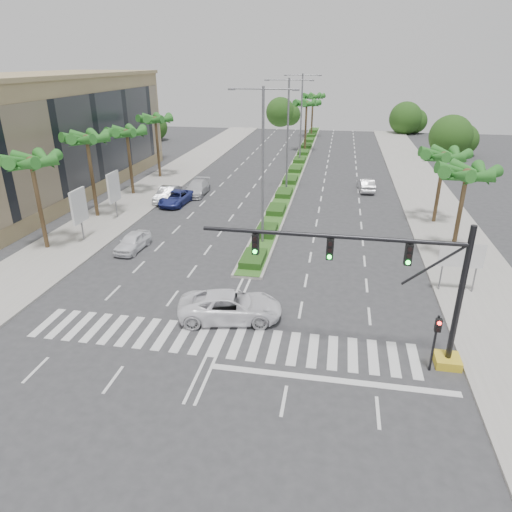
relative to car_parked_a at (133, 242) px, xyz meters
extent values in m
plane|color=#333335|center=(9.74, -10.97, -0.69)|extent=(160.00, 160.00, 0.00)
cube|color=gray|center=(24.94, 9.03, -0.61)|extent=(6.00, 120.00, 0.15)
cube|color=gray|center=(-5.46, 9.03, -0.61)|extent=(6.00, 120.00, 0.15)
cube|color=gray|center=(9.74, 34.03, -0.59)|extent=(2.20, 75.00, 0.20)
cube|color=#2A581E|center=(9.74, 34.03, -0.47)|extent=(1.80, 75.00, 0.04)
cube|color=tan|center=(-16.26, 15.03, 5.31)|extent=(12.00, 36.00, 12.00)
cube|color=gold|center=(21.24, -10.97, -0.46)|extent=(1.20, 1.20, 0.45)
cylinder|color=black|center=(21.24, -10.97, 3.01)|extent=(0.28, 0.28, 7.00)
cylinder|color=black|center=(15.24, -10.97, 5.61)|extent=(12.00, 0.20, 0.20)
cylinder|color=black|center=(19.84, -10.97, 4.51)|extent=(2.53, 0.12, 2.15)
cube|color=black|center=(18.74, -10.97, 4.96)|extent=(0.32, 0.24, 1.00)
cylinder|color=#19E533|center=(18.74, -11.11, 4.64)|extent=(0.20, 0.06, 0.20)
cube|color=black|center=(15.24, -10.97, 4.96)|extent=(0.32, 0.24, 1.00)
cylinder|color=#19E533|center=(15.24, -11.11, 4.64)|extent=(0.20, 0.06, 0.20)
cube|color=black|center=(11.74, -10.97, 4.96)|extent=(0.32, 0.24, 1.00)
cylinder|color=#19E533|center=(11.74, -11.11, 4.64)|extent=(0.20, 0.06, 0.20)
cylinder|color=black|center=(20.34, -11.57, 0.81)|extent=(0.12, 0.12, 3.00)
cube|color=black|center=(20.34, -11.72, 1.91)|extent=(0.28, 0.22, 0.65)
cylinder|color=red|center=(20.34, -11.85, 2.09)|extent=(0.18, 0.05, 0.18)
cylinder|color=slate|center=(22.24, -2.97, 0.71)|extent=(0.10, 0.10, 2.80)
cylinder|color=slate|center=(24.24, -2.97, 0.71)|extent=(0.10, 0.10, 2.80)
cube|color=#0C6638|center=(23.24, -2.97, 1.91)|extent=(2.60, 0.08, 1.50)
cube|color=white|center=(23.24, -3.02, 1.91)|extent=(2.70, 0.02, 1.60)
cylinder|color=slate|center=(-4.76, 1.03, 0.71)|extent=(0.12, 0.12, 2.80)
cube|color=white|center=(-4.76, 1.03, 2.31)|extent=(0.18, 2.10, 2.70)
cube|color=#D8594C|center=(-4.76, 1.03, 2.31)|extent=(0.12, 2.00, 2.60)
cylinder|color=slate|center=(-4.76, 7.03, 0.71)|extent=(0.12, 0.12, 2.80)
cube|color=white|center=(-4.76, 7.03, 2.31)|extent=(0.18, 2.10, 2.70)
cube|color=#D8594C|center=(-4.76, 7.03, 2.31)|extent=(0.12, 2.00, 2.60)
cylinder|color=brown|center=(-6.76, -0.97, 2.81)|extent=(0.32, 0.32, 7.00)
sphere|color=brown|center=(-6.76, -0.97, 6.21)|extent=(0.70, 0.70, 0.70)
cone|color=#22591C|center=(-5.66, -0.97, 6.11)|extent=(0.90, 3.62, 1.50)
cone|color=#22591C|center=(-6.08, -0.11, 6.11)|extent=(3.39, 2.96, 1.50)
cone|color=#22591C|center=(-7.01, 0.10, 6.11)|extent=(3.73, 1.68, 1.50)
cone|color=#22591C|center=(-7.76, -0.50, 6.11)|extent=(2.38, 3.65, 1.50)
cone|color=#22591C|center=(-7.76, -1.45, 6.11)|extent=(2.38, 3.65, 1.50)
cone|color=#22591C|center=(-7.01, -2.05, 6.11)|extent=(3.73, 1.68, 1.50)
cone|color=#22591C|center=(-6.08, -1.83, 6.11)|extent=(3.39, 2.96, 1.50)
cylinder|color=brown|center=(-6.76, 7.03, 3.01)|extent=(0.32, 0.32, 7.40)
sphere|color=brown|center=(-6.76, 7.03, 6.61)|extent=(0.70, 0.70, 0.70)
cone|color=#22591C|center=(-5.66, 7.03, 6.51)|extent=(0.90, 3.62, 1.50)
cone|color=#22591C|center=(-6.08, 7.89, 6.51)|extent=(3.39, 2.96, 1.50)
cone|color=#22591C|center=(-7.01, 8.10, 6.51)|extent=(3.73, 1.68, 1.50)
cone|color=#22591C|center=(-7.76, 7.50, 6.51)|extent=(2.38, 3.65, 1.50)
cone|color=#22591C|center=(-7.76, 6.55, 6.51)|extent=(2.38, 3.65, 1.50)
cone|color=#22591C|center=(-7.01, 5.95, 6.51)|extent=(3.73, 1.68, 1.50)
cone|color=#22591C|center=(-6.08, 6.17, 6.51)|extent=(3.39, 2.96, 1.50)
cylinder|color=brown|center=(-6.76, 15.03, 2.71)|extent=(0.32, 0.32, 6.80)
sphere|color=brown|center=(-6.76, 15.03, 6.01)|extent=(0.70, 0.70, 0.70)
cone|color=#22591C|center=(-5.66, 15.03, 5.91)|extent=(0.90, 3.62, 1.50)
cone|color=#22591C|center=(-6.08, 15.89, 5.91)|extent=(3.39, 2.96, 1.50)
cone|color=#22591C|center=(-7.01, 16.10, 5.91)|extent=(3.73, 1.68, 1.50)
cone|color=#22591C|center=(-7.76, 15.50, 5.91)|extent=(2.38, 3.65, 1.50)
cone|color=#22591C|center=(-7.76, 14.55, 5.91)|extent=(2.38, 3.65, 1.50)
cone|color=#22591C|center=(-7.01, 13.95, 5.91)|extent=(3.73, 1.68, 1.50)
cone|color=#22591C|center=(-6.08, 14.17, 5.91)|extent=(3.39, 2.96, 1.50)
cylinder|color=brown|center=(-6.76, 23.03, 2.91)|extent=(0.32, 0.32, 7.20)
sphere|color=brown|center=(-6.76, 23.03, 6.41)|extent=(0.70, 0.70, 0.70)
cone|color=#22591C|center=(-5.66, 23.03, 6.31)|extent=(0.90, 3.62, 1.50)
cone|color=#22591C|center=(-6.08, 23.89, 6.31)|extent=(3.39, 2.96, 1.50)
cone|color=#22591C|center=(-7.01, 24.10, 6.31)|extent=(3.73, 1.68, 1.50)
cone|color=#22591C|center=(-7.76, 23.50, 6.31)|extent=(2.38, 3.65, 1.50)
cone|color=#22591C|center=(-7.76, 22.55, 6.31)|extent=(2.38, 3.65, 1.50)
cone|color=#22591C|center=(-7.01, 21.95, 6.31)|extent=(3.73, 1.68, 1.50)
cone|color=#22591C|center=(-6.08, 22.17, 6.31)|extent=(3.39, 2.96, 1.50)
cylinder|color=brown|center=(24.24, 3.03, 2.56)|extent=(0.32, 0.32, 6.50)
sphere|color=brown|center=(24.24, 3.03, 5.71)|extent=(0.70, 0.70, 0.70)
cone|color=#22591C|center=(25.34, 3.03, 5.61)|extent=(0.90, 3.62, 1.50)
cone|color=#22591C|center=(24.92, 3.89, 5.61)|extent=(3.39, 2.96, 1.50)
cone|color=#22591C|center=(23.99, 4.10, 5.61)|extent=(3.73, 1.68, 1.50)
cone|color=#22591C|center=(23.24, 3.50, 5.61)|extent=(2.38, 3.65, 1.50)
cone|color=#22591C|center=(23.24, 2.55, 5.61)|extent=(2.38, 3.65, 1.50)
cone|color=#22591C|center=(23.99, 1.95, 5.61)|extent=(3.73, 1.68, 1.50)
cone|color=#22591C|center=(24.92, 2.17, 5.61)|extent=(3.39, 2.96, 1.50)
cylinder|color=brown|center=(24.24, 11.03, 2.41)|extent=(0.32, 0.32, 6.20)
sphere|color=brown|center=(24.24, 11.03, 5.41)|extent=(0.70, 0.70, 0.70)
cone|color=#22591C|center=(25.34, 11.03, 5.31)|extent=(0.90, 3.62, 1.50)
cone|color=#22591C|center=(24.92, 11.89, 5.31)|extent=(3.39, 2.96, 1.50)
cone|color=#22591C|center=(23.99, 12.10, 5.31)|extent=(3.73, 1.68, 1.50)
cone|color=#22591C|center=(23.24, 11.50, 5.31)|extent=(2.38, 3.65, 1.50)
cone|color=#22591C|center=(23.24, 10.55, 5.31)|extent=(2.38, 3.65, 1.50)
cone|color=#22591C|center=(23.99, 9.95, 5.31)|extent=(3.73, 1.68, 1.50)
cone|color=#22591C|center=(24.92, 10.17, 5.31)|extent=(3.39, 2.96, 1.50)
cylinder|color=brown|center=(9.74, 44.03, 3.06)|extent=(0.32, 0.32, 7.50)
sphere|color=brown|center=(9.74, 44.03, 6.71)|extent=(0.70, 0.70, 0.70)
cone|color=#22591C|center=(10.84, 44.03, 6.61)|extent=(0.90, 3.62, 1.50)
cone|color=#22591C|center=(10.42, 44.89, 6.61)|extent=(3.39, 2.96, 1.50)
cone|color=#22591C|center=(9.49, 45.10, 6.61)|extent=(3.73, 1.68, 1.50)
cone|color=#22591C|center=(8.74, 44.50, 6.61)|extent=(2.38, 3.65, 1.50)
cone|color=#22591C|center=(8.74, 43.55, 6.61)|extent=(2.38, 3.65, 1.50)
cone|color=#22591C|center=(9.49, 42.95, 6.61)|extent=(3.73, 1.68, 1.50)
cone|color=#22591C|center=(10.42, 43.17, 6.61)|extent=(3.39, 2.96, 1.50)
cylinder|color=brown|center=(9.74, 59.03, 3.06)|extent=(0.32, 0.32, 7.50)
sphere|color=brown|center=(9.74, 59.03, 6.71)|extent=(0.70, 0.70, 0.70)
cone|color=#22591C|center=(10.84, 59.03, 6.61)|extent=(0.90, 3.62, 1.50)
cone|color=#22591C|center=(10.42, 59.89, 6.61)|extent=(3.39, 2.96, 1.50)
cone|color=#22591C|center=(9.49, 60.10, 6.61)|extent=(3.73, 1.68, 1.50)
cone|color=#22591C|center=(8.74, 59.50, 6.61)|extent=(2.38, 3.65, 1.50)
cone|color=#22591C|center=(8.74, 58.55, 6.61)|extent=(2.38, 3.65, 1.50)
cone|color=#22591C|center=(9.49, 57.95, 6.61)|extent=(3.73, 1.68, 1.50)
cone|color=#22591C|center=(10.42, 58.17, 6.61)|extent=(3.39, 2.96, 1.50)
cylinder|color=slate|center=(9.74, 3.03, 5.31)|extent=(0.20, 0.20, 12.00)
cylinder|color=slate|center=(8.54, 3.03, 11.11)|extent=(2.40, 0.10, 0.10)
cylinder|color=slate|center=(10.94, 3.03, 11.11)|extent=(2.40, 0.10, 0.10)
cube|color=slate|center=(7.44, 3.03, 11.06)|extent=(0.50, 0.25, 0.12)
cube|color=slate|center=(12.04, 3.03, 11.06)|extent=(0.50, 0.25, 0.12)
cylinder|color=slate|center=(9.74, 19.03, 5.31)|extent=(0.20, 0.20, 12.00)
cylinder|color=slate|center=(8.54, 19.03, 11.11)|extent=(2.40, 0.10, 0.10)
cylinder|color=slate|center=(10.94, 19.03, 11.11)|extent=(2.40, 0.10, 0.10)
cube|color=slate|center=(7.44, 19.03, 11.06)|extent=(0.50, 0.25, 0.12)
cube|color=slate|center=(12.04, 19.03, 11.06)|extent=(0.50, 0.25, 0.12)
cylinder|color=slate|center=(9.74, 35.03, 5.31)|extent=(0.20, 0.20, 12.00)
cylinder|color=slate|center=(8.54, 35.03, 11.11)|extent=(2.40, 0.10, 0.10)
cylinder|color=slate|center=(10.94, 35.03, 11.11)|extent=(2.40, 0.10, 0.10)
cube|color=slate|center=(7.44, 35.03, 11.06)|extent=(0.50, 0.25, 0.12)
cube|color=slate|center=(12.04, 35.03, 11.06)|extent=(0.50, 0.25, 0.12)
imported|color=white|center=(0.00, 0.00, 0.00)|extent=(1.85, 4.12, 1.37)
imported|color=silver|center=(-2.06, 13.15, 0.08)|extent=(1.67, 4.65, 1.53)
imported|color=navy|center=(-0.82, 12.28, 0.00)|extent=(2.68, 5.12, 1.37)
imported|color=silver|center=(0.20, 16.22, 0.06)|extent=(2.21, 5.17, 1.49)
imported|color=white|center=(9.86, -8.66, 0.13)|extent=(6.26, 3.76, 1.63)
imported|color=#B7B6BB|center=(18.53, 21.08, 0.03)|extent=(1.94, 4.49, 1.44)
camera|label=1|loc=(15.37, -30.70, 13.01)|focal=32.00mm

